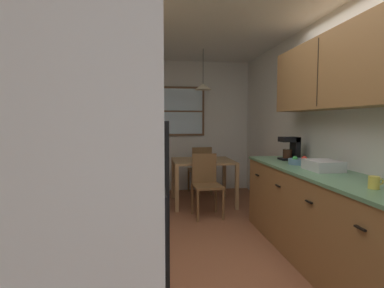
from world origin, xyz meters
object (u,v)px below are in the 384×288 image
at_px(stove_range, 91,274).
at_px(dining_chair_far, 201,168).
at_px(dish_rack, 323,165).
at_px(microwave_over_range, 65,72).
at_px(trash_bin, 147,195).
at_px(dining_table, 203,166).
at_px(fruit_bowl, 299,161).
at_px(dining_chair_near, 206,182).
at_px(mug_spare, 374,182).
at_px(storage_canister, 104,172).
at_px(refrigerator, 63,262).
at_px(coffee_maker, 291,148).

bearing_deg(stove_range, dining_chair_far, 71.55).
xyz_separation_m(stove_range, dish_rack, (2.02, 0.95, 0.48)).
distance_m(stove_range, microwave_over_range, 1.19).
bearing_deg(stove_range, trash_bin, 83.69).
bearing_deg(dining_chair_far, dining_table, -95.88).
xyz_separation_m(microwave_over_range, dish_rack, (2.14, 0.95, -0.71)).
relative_size(dining_table, fruit_bowl, 4.15).
height_order(dining_chair_near, mug_spare, mug_spare).
bearing_deg(storage_canister, dining_chair_far, 68.24).
relative_size(dining_chair_near, dining_chair_far, 1.00).
height_order(stove_range, dining_chair_far, stove_range).
height_order(stove_range, trash_bin, stove_range).
distance_m(stove_range, trash_bin, 2.68).
distance_m(mug_spare, fruit_bowl, 1.24).
bearing_deg(fruit_bowl, storage_canister, -158.97).
xyz_separation_m(refrigerator, storage_canister, (-0.05, 1.31, 0.11)).
distance_m(storage_canister, mug_spare, 2.00).
height_order(dining_chair_far, mug_spare, mug_spare).
xyz_separation_m(stove_range, dining_chair_near, (1.14, 2.50, 0.03)).
bearing_deg(microwave_over_range, coffee_maker, 38.74).
bearing_deg(microwave_over_range, dining_chair_far, 70.03).
xyz_separation_m(storage_canister, coffee_maker, (2.09, 1.15, 0.07)).
height_order(refrigerator, stove_range, refrigerator).
distance_m(stove_range, storage_canister, 0.80).
relative_size(microwave_over_range, dining_chair_far, 0.63).
relative_size(trash_bin, fruit_bowl, 2.43).
bearing_deg(microwave_over_range, storage_canister, 79.99).
bearing_deg(trash_bin, coffee_maker, -26.75).
bearing_deg(dining_chair_far, dining_chair_near, -95.61).
distance_m(dining_chair_far, fruit_bowl, 2.57).
bearing_deg(dish_rack, dining_chair_near, 119.56).
relative_size(dining_chair_near, coffee_maker, 3.15).
height_order(dining_chair_far, trash_bin, dining_chair_far).
height_order(trash_bin, fruit_bowl, fruit_bowl).
distance_m(coffee_maker, fruit_bowl, 0.40).
height_order(refrigerator, dining_table, refrigerator).
bearing_deg(coffee_maker, stove_range, -139.77).
bearing_deg(fruit_bowl, dish_rack, -86.84).
relative_size(microwave_over_range, coffee_maker, 1.98).
xyz_separation_m(stove_range, storage_canister, (-0.01, 0.61, 0.51)).
bearing_deg(dining_chair_near, coffee_maker, -38.20).
relative_size(mug_spare, fruit_bowl, 0.47).
xyz_separation_m(refrigerator, fruit_bowl, (1.95, 2.08, 0.06)).
relative_size(refrigerator, microwave_over_range, 3.10).
bearing_deg(refrigerator, coffee_maker, 50.41).
relative_size(coffee_maker, dish_rack, 0.84).
xyz_separation_m(microwave_over_range, dining_chair_far, (1.38, 3.81, -1.16)).
distance_m(stove_range, dining_chair_far, 4.02).
bearing_deg(coffee_maker, dining_table, 122.19).
height_order(stove_range, coffee_maker, coffee_maker).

